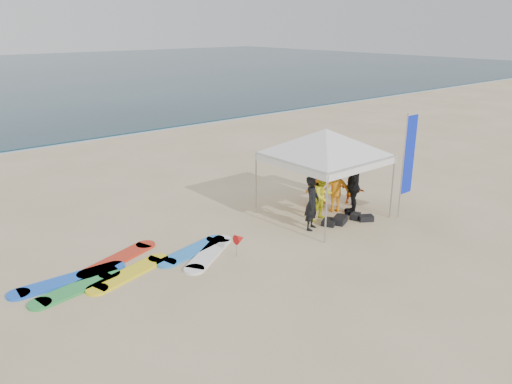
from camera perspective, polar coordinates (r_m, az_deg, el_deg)
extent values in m
plane|color=beige|center=(13.58, 5.51, -7.95)|extent=(120.00, 120.00, 0.00)
cube|color=silver|center=(28.68, -21.27, 5.24)|extent=(160.00, 1.20, 0.01)
imported|color=black|center=(15.36, 6.42, -1.26)|extent=(0.74, 0.65, 1.71)
imported|color=yellow|center=(16.14, 7.59, -0.49)|extent=(0.82, 0.65, 1.61)
imported|color=orange|center=(16.96, 9.07, 0.48)|extent=(1.24, 1.08, 1.66)
imported|color=black|center=(16.79, 11.04, 0.70)|extent=(1.17, 1.12, 1.96)
imported|color=orange|center=(17.27, 7.02, 1.12)|extent=(0.89, 0.60, 1.78)
imported|color=#DA5913|center=(17.84, 10.79, 0.21)|extent=(0.43, 0.97, 1.01)
cylinder|color=#A5A5A8|center=(16.50, 0.00, 0.99)|extent=(0.05, 0.05, 2.09)
cylinder|color=#A5A5A8|center=(18.58, 7.45, 2.87)|extent=(0.05, 0.05, 2.09)
cylinder|color=#A5A5A8|center=(14.37, 8.03, -1.96)|extent=(0.05, 0.05, 2.09)
cylinder|color=#A5A5A8|center=(16.71, 15.31, 0.53)|extent=(0.05, 0.05, 2.09)
cube|color=white|center=(15.23, 12.18, 2.66)|extent=(3.23, 0.02, 0.24)
cube|color=white|center=(17.26, 4.01, 4.93)|extent=(3.23, 0.02, 0.24)
cube|color=white|center=(15.12, 3.81, 2.93)|extent=(0.02, 3.23, 0.24)
cube|color=white|center=(17.36, 11.37, 4.69)|extent=(0.02, 3.23, 0.24)
pyramid|color=white|center=(15.99, 8.00, 7.19)|extent=(4.43, 4.43, 0.84)
cylinder|color=#A5A5A8|center=(16.61, 16.43, 2.77)|extent=(0.04, 0.04, 3.45)
cube|color=#0C24CA|center=(16.76, 17.10, 4.07)|extent=(0.54, 0.03, 2.56)
cylinder|color=#A5A5A8|center=(13.69, -2.25, -6.25)|extent=(0.02, 0.02, 0.60)
cone|color=red|center=(13.67, -1.86, -5.36)|extent=(0.28, 0.28, 0.28)
cube|color=black|center=(16.19, 9.57, -3.16)|extent=(0.66, 0.55, 0.22)
cube|color=black|center=(16.55, 12.44, -2.93)|extent=(0.55, 0.50, 0.18)
cube|color=black|center=(16.04, 8.36, -3.43)|extent=(0.63, 0.59, 0.16)
cube|color=black|center=(16.61, 11.28, -2.73)|extent=(0.43, 0.37, 0.20)
cube|color=blue|center=(13.40, -20.60, -9.37)|extent=(2.38, 0.65, 0.07)
cube|color=red|center=(14.09, -15.47, -7.39)|extent=(2.15, 1.17, 0.07)
cube|color=#2B84E8|center=(14.17, -7.29, -6.67)|extent=(2.00, 0.94, 0.07)
cube|color=yellow|center=(13.27, -14.26, -8.99)|extent=(2.09, 1.05, 0.07)
cube|color=white|center=(13.95, -5.39, -7.02)|extent=(1.96, 1.52, 0.07)
cube|color=green|center=(12.93, -19.83, -10.34)|extent=(1.90, 0.84, 0.07)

